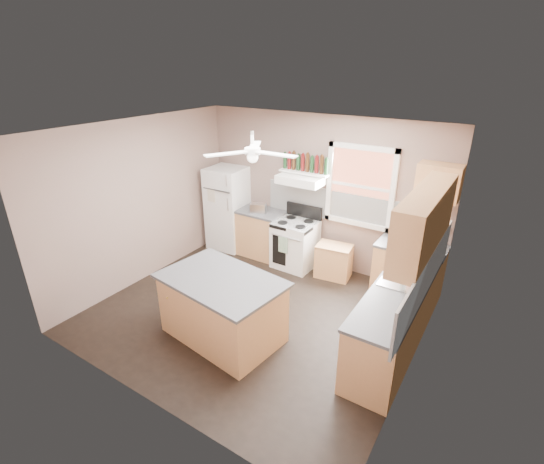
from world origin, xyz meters
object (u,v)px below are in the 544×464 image
Objects in this scene: toaster at (258,208)px; cart at (334,261)px; refrigerator at (228,208)px; island at (223,309)px; stove at (295,244)px.

cart is (1.54, 0.05, -0.70)m from toaster.
refrigerator reaches higher than island.
cart is at bearing 83.05° from island.
cart is 0.39× the size of island.
refrigerator is 1.07× the size of island.
toaster is at bearing -8.93° from refrigerator.
cart is (0.76, 0.01, -0.14)m from stove.
stove and island have the same top height.
refrigerator is at bearing 134.14° from island.
toaster is 0.33× the size of stove.
refrigerator reaches higher than stove.
stove is (0.78, 0.04, -0.56)m from toaster.
toaster is 0.18× the size of island.
refrigerator reaches higher than toaster.
island is at bearing -87.25° from toaster.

